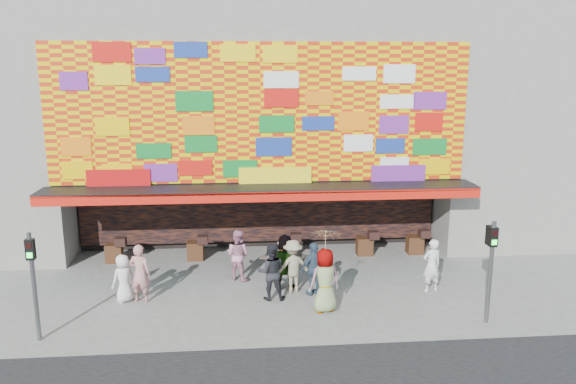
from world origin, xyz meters
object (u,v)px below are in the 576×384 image
object	(u,v)px
ped_f	(285,261)
ped_h	(432,265)
ped_i	(238,255)
ped_e	(314,269)
parasol	(326,244)
ped_a	(123,278)
signal_right	(491,260)
ped_c	(271,272)
ped_b	(140,273)
signal_left	(33,275)
ped_g	(325,280)
ped_d	(293,266)

from	to	relation	value
ped_f	ped_h	xyz separation A→B (m)	(4.71, -0.69, -0.03)
ped_h	ped_i	size ratio (longest dim) A/B	1.00
ped_e	parasol	world-z (taller)	parasol
ped_h	ped_i	xyz separation A→B (m)	(-6.25, 1.59, 0.00)
ped_i	parasol	xyz separation A→B (m)	(2.57, -2.81, 1.23)
ped_a	ped_f	world-z (taller)	ped_f
ped_a	signal_right	bearing A→B (deg)	126.34
signal_right	ped_c	distance (m)	6.50
ped_i	ped_b	bearing A→B (deg)	60.92
ped_f	parasol	size ratio (longest dim) A/B	1.03
ped_e	parasol	bearing A→B (deg)	71.77
signal_left	signal_right	world-z (taller)	same
signal_left	parasol	distance (m)	7.97
ped_f	parasol	xyz separation A→B (m)	(1.03, -1.91, 1.20)
ped_g	ped_h	size ratio (longest dim) A/B	1.10
signal_left	ped_i	size ratio (longest dim) A/B	1.70
ped_g	ped_d	bearing A→B (deg)	-76.80
ped_a	ped_e	size ratio (longest dim) A/B	0.87
ped_e	ped_i	distance (m)	2.87
ped_i	parasol	bearing A→B (deg)	165.21
ped_h	ped_c	bearing A→B (deg)	-11.46
ped_a	ped_e	bearing A→B (deg)	139.12
signal_left	ped_f	bearing A→B (deg)	24.02
ped_f	ped_g	distance (m)	2.17
signal_right	parasol	distance (m)	4.66
ped_a	ped_f	distance (m)	5.12
ped_d	parasol	size ratio (longest dim) A/B	0.98
ped_e	ped_i	bearing A→B (deg)	-57.94
ped_h	signal_right	bearing A→B (deg)	95.82
ped_c	ped_g	distance (m)	1.85
signal_left	ped_h	xyz separation A→B (m)	(11.57, 2.36, -0.98)
ped_b	ped_i	world-z (taller)	ped_b
signal_left	signal_right	bearing A→B (deg)	0.00
ped_b	ped_h	size ratio (longest dim) A/B	1.06
ped_e	ped_b	bearing A→B (deg)	-24.57
signal_right	ped_f	bearing A→B (deg)	151.16
ped_b	ped_f	world-z (taller)	ped_b
signal_left	ped_c	bearing A→B (deg)	18.86
signal_right	ped_h	size ratio (longest dim) A/B	1.70
ped_f	ped_g	xyz separation A→B (m)	(1.03, -1.91, 0.06)
ped_a	ped_e	xyz separation A→B (m)	(5.95, 0.01, 0.11)
ped_c	ped_h	xyz separation A→B (m)	(5.22, 0.20, -0.03)
signal_right	ped_g	world-z (taller)	signal_right
ped_a	ped_i	bearing A→B (deg)	162.82
ped_b	signal_left	bearing A→B (deg)	60.87
ped_e	signal_right	bearing A→B (deg)	127.49
ped_b	ped_d	distance (m)	4.79
signal_left	ped_e	xyz separation A→B (m)	(7.73, 2.40, -0.99)
ped_i	ped_g	bearing A→B (deg)	165.21
ped_i	ped_a	bearing A→B (deg)	56.47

